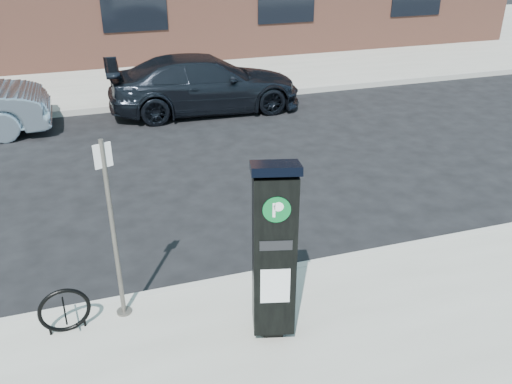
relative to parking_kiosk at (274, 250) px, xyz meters
name	(u,v)px	position (x,y,z in m)	size (l,w,h in m)	color
ground	(251,282)	(0.10, 1.16, -1.25)	(120.00, 120.00, 0.00)	black
sidewalk_far	(133,55)	(0.10, 15.16, -1.17)	(60.00, 12.00, 0.15)	gray
curb_near	(251,279)	(0.10, 1.14, -1.17)	(60.00, 0.12, 0.16)	#9E9B93
curb_far	(159,104)	(0.10, 9.18, -1.17)	(60.00, 0.12, 0.16)	#9E9B93
parking_kiosk	(274,250)	(0.00, 0.00, 0.00)	(0.58, 0.54, 2.14)	black
sign_pole	(114,234)	(-1.59, 0.86, 0.00)	(0.19, 0.18, 2.22)	#5D5852
bike_rack	(65,311)	(-2.23, 0.74, -0.82)	(0.58, 0.10, 0.58)	black
car_dark	(205,84)	(1.22, 8.56, -0.55)	(1.95, 4.79, 1.39)	black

